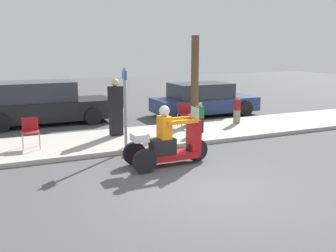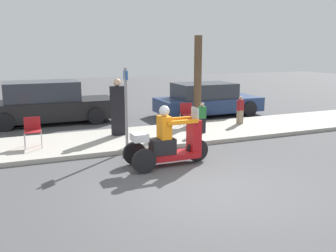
{
  "view_description": "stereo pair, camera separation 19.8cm",
  "coord_description": "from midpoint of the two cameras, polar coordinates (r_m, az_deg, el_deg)",
  "views": [
    {
      "loc": [
        -3.64,
        -6.24,
        2.85
      ],
      "look_at": [
        -0.02,
        1.85,
        0.98
      ],
      "focal_mm": 40.0,
      "sensor_mm": 36.0,
      "label": 1
    },
    {
      "loc": [
        -3.46,
        -6.32,
        2.85
      ],
      "look_at": [
        -0.02,
        1.85,
        0.98
      ],
      "focal_mm": 40.0,
      "sensor_mm": 36.0,
      "label": 2
    }
  ],
  "objects": [
    {
      "name": "folding_chair_set_back",
      "position": [
        13.16,
        2.12,
        2.13
      ],
      "size": [
        0.52,
        0.52,
        0.82
      ],
      "color": "#A5A8AD",
      "rests_on": "sidewalk_strip"
    },
    {
      "name": "spectator_end_of_line",
      "position": [
        12.19,
        4.41,
        1.2
      ],
      "size": [
        0.25,
        0.18,
        0.99
      ],
      "color": "black",
      "rests_on": "sidewalk_strip"
    },
    {
      "name": "folding_chair_curbside",
      "position": [
        11.07,
        -20.72,
        -0.49
      ],
      "size": [
        0.49,
        0.49,
        0.82
      ],
      "color": "#A5A8AD",
      "rests_on": "sidewalk_strip"
    },
    {
      "name": "tree_trunk",
      "position": [
        13.66,
        3.68,
        7.0
      ],
      "size": [
        0.28,
        0.28,
        3.15
      ],
      "color": "brown",
      "rests_on": "sidewalk_strip"
    },
    {
      "name": "ground_plane",
      "position": [
        7.76,
        5.07,
        -9.72
      ],
      "size": [
        60.0,
        60.0,
        0.0
      ],
      "primitive_type": "plane",
      "color": "#4C4C4F"
    },
    {
      "name": "spectator_with_child",
      "position": [
        11.85,
        -8.44,
        2.68
      ],
      "size": [
        0.45,
        0.29,
        1.79
      ],
      "color": "black",
      "rests_on": "sidewalk_strip"
    },
    {
      "name": "parked_car_lot_far",
      "position": [
        14.93,
        -18.87,
        3.16
      ],
      "size": [
        4.89,
        2.02,
        1.61
      ],
      "color": "black",
      "rests_on": "ground"
    },
    {
      "name": "motorcycle_trike",
      "position": [
        9.17,
        -0.53,
        -2.75
      ],
      "size": [
        2.13,
        0.83,
        1.49
      ],
      "color": "black",
      "rests_on": "ground"
    },
    {
      "name": "sidewalk_strip",
      "position": [
        11.78,
        -5.86,
        -1.89
      ],
      "size": [
        28.0,
        2.8,
        0.12
      ],
      "color": "#B2ADA3",
      "rests_on": "ground"
    },
    {
      "name": "spectator_far_back",
      "position": [
        13.9,
        10.08,
        2.38
      ],
      "size": [
        0.26,
        0.19,
        1.0
      ],
      "color": "gray",
      "rests_on": "sidewalk_strip"
    },
    {
      "name": "street_sign",
      "position": [
        10.29,
        -7.11,
        3.22
      ],
      "size": [
        0.08,
        0.36,
        2.2
      ],
      "color": "gray",
      "rests_on": "sidewalk_strip"
    },
    {
      "name": "parked_car_lot_left",
      "position": [
        16.09,
        5.05,
        3.99
      ],
      "size": [
        4.43,
        2.1,
        1.38
      ],
      "color": "navy",
      "rests_on": "ground"
    }
  ]
}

